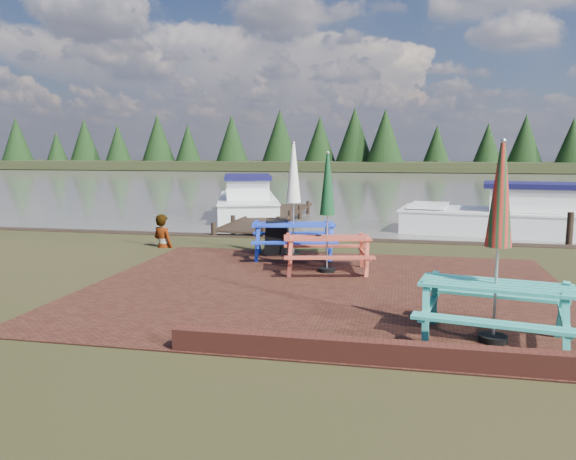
# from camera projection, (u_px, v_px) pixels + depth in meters

# --- Properties ---
(ground) EXTENTS (120.00, 120.00, 0.00)m
(ground) POSITION_uv_depth(u_px,v_px,m) (317.00, 303.00, 9.68)
(ground) COLOR black
(ground) RESTS_ON ground
(paving) EXTENTS (9.00, 7.50, 0.02)m
(paving) POSITION_uv_depth(u_px,v_px,m) (325.00, 289.00, 10.64)
(paving) COLOR #351810
(paving) RESTS_ON ground
(brick_wall) EXTENTS (6.21, 1.79, 0.30)m
(brick_wall) POSITION_uv_depth(u_px,v_px,m) (460.00, 353.00, 6.88)
(brick_wall) COLOR #4C1E16
(brick_wall) RESTS_ON ground
(water) EXTENTS (120.00, 60.00, 0.02)m
(water) POSITION_uv_depth(u_px,v_px,m) (386.00, 182.00, 45.54)
(water) COLOR #49483E
(water) RESTS_ON ground
(far_treeline) EXTENTS (120.00, 10.00, 8.10)m
(far_treeline) POSITION_uv_depth(u_px,v_px,m) (394.00, 145.00, 73.19)
(far_treeline) COLOR black
(far_treeline) RESTS_ON ground
(picnic_table_teal) EXTENTS (2.26, 2.08, 2.74)m
(picnic_table_teal) POSITION_uv_depth(u_px,v_px,m) (496.00, 274.00, 7.55)
(picnic_table_teal) COLOR teal
(picnic_table_teal) RESTS_ON ground
(picnic_table_red) EXTENTS (2.15, 1.99, 2.56)m
(picnic_table_red) POSITION_uv_depth(u_px,v_px,m) (327.00, 231.00, 11.97)
(picnic_table_red) COLOR #B3412E
(picnic_table_red) RESTS_ON ground
(picnic_table_blue) EXTENTS (2.37, 2.20, 2.79)m
(picnic_table_blue) POSITION_uv_depth(u_px,v_px,m) (293.00, 218.00, 13.60)
(picnic_table_blue) COLOR #1935BD
(picnic_table_blue) RESTS_ON ground
(chalkboard) EXTENTS (0.60, 0.80, 0.91)m
(chalkboard) POSITION_uv_depth(u_px,v_px,m) (277.00, 237.00, 14.00)
(chalkboard) COLOR black
(chalkboard) RESTS_ON ground
(jetty) EXTENTS (1.76, 9.08, 1.00)m
(jetty) POSITION_uv_depth(u_px,v_px,m) (271.00, 217.00, 21.29)
(jetty) COLOR black
(jetty) RESTS_ON ground
(boat_jetty) EXTENTS (4.19, 7.19, 1.97)m
(boat_jetty) POSITION_uv_depth(u_px,v_px,m) (247.00, 203.00, 23.72)
(boat_jetty) COLOR white
(boat_jetty) RESTS_ON ground
(boat_near) EXTENTS (7.35, 3.46, 1.91)m
(boat_near) POSITION_uv_depth(u_px,v_px,m) (514.00, 218.00, 18.68)
(boat_near) COLOR white
(boat_near) RESTS_ON ground
(person) EXTENTS (0.76, 0.64, 1.78)m
(person) POSITION_uv_depth(u_px,v_px,m) (162.00, 215.00, 15.11)
(person) COLOR gray
(person) RESTS_ON ground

